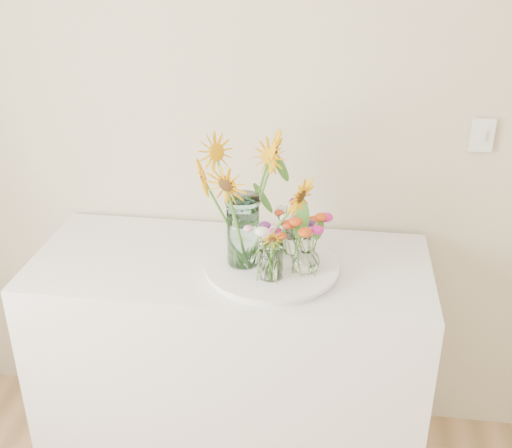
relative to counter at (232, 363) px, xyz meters
name	(u,v)px	position (x,y,z in m)	size (l,w,h in m)	color
counter	(232,363)	(0.00, 0.00, 0.00)	(1.40, 0.60, 0.90)	white
tray	(272,269)	(0.15, -0.05, 0.46)	(0.43, 0.43, 0.03)	white
mason_jar	(243,231)	(0.06, -0.06, 0.60)	(0.11, 0.11, 0.25)	#BDF1EC
sunflower_bouquet	(243,201)	(0.06, -0.06, 0.71)	(0.63, 0.63, 0.46)	#DD9504
small_vase_a	(271,261)	(0.16, -0.14, 0.54)	(0.08, 0.08, 0.13)	white
wildflower_posy_a	(271,249)	(0.16, -0.14, 0.58)	(0.20, 0.20, 0.22)	#C94111
small_vase_b	(306,254)	(0.27, -0.08, 0.54)	(0.09, 0.09, 0.13)	white
wildflower_posy_b	(307,242)	(0.27, -0.08, 0.59)	(0.20, 0.20, 0.22)	#C94111
small_vase_c	(292,240)	(0.21, 0.04, 0.53)	(0.06, 0.06, 0.10)	white
wildflower_posy_c	(293,229)	(0.21, 0.04, 0.57)	(0.20, 0.20, 0.19)	#C94111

